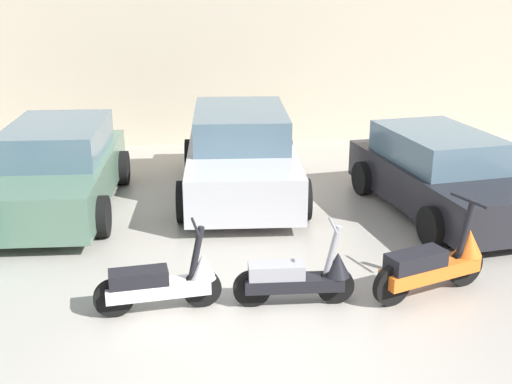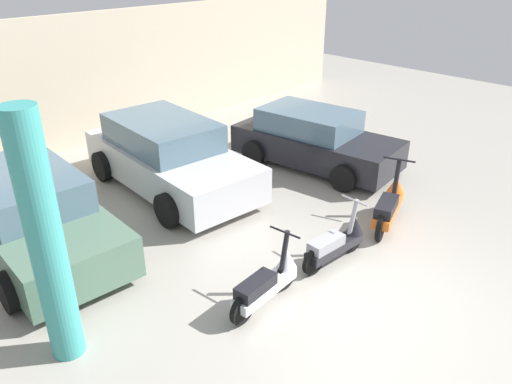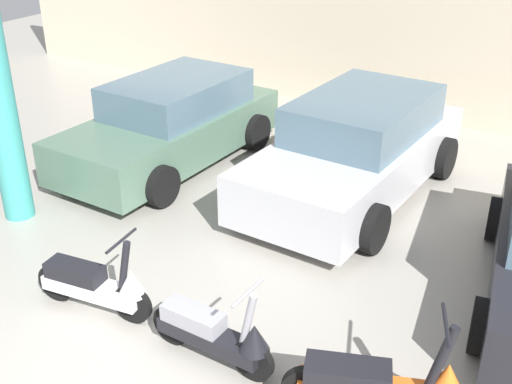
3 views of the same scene
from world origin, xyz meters
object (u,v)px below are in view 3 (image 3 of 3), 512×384
at_px(scooter_front_right, 216,333).
at_px(scooter_front_left, 97,284).
at_px(car_rear_center, 356,149).
at_px(support_column_side, 0,106).
at_px(car_rear_left, 171,124).

bearing_deg(scooter_front_right, scooter_front_left, -178.92).
relative_size(scooter_front_left, scooter_front_right, 1.02).
bearing_deg(car_rear_center, support_column_side, -47.59).
distance_m(scooter_front_right, support_column_side, 4.38).
xyz_separation_m(scooter_front_right, car_rear_center, (-0.25, 4.16, 0.34)).
relative_size(car_rear_center, support_column_side, 1.36).
bearing_deg(scooter_front_left, car_rear_center, 66.15).
bearing_deg(support_column_side, car_rear_left, 73.84).
bearing_deg(car_rear_left, car_rear_center, 100.78).
distance_m(scooter_front_left, support_column_side, 2.99).
relative_size(scooter_front_right, car_rear_center, 0.32).
distance_m(scooter_front_left, car_rear_center, 4.33).
bearing_deg(car_rear_left, scooter_front_right, 44.19).
relative_size(car_rear_left, support_column_side, 1.28).
height_order(scooter_front_right, support_column_side, support_column_side).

